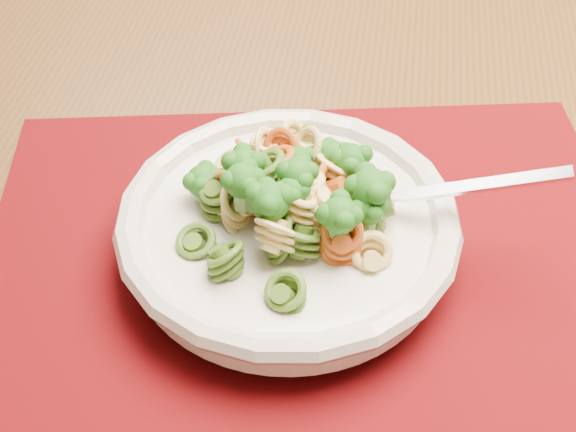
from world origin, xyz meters
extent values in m
cube|color=#51321B|center=(0.00, 0.00, 0.00)|extent=(4.00, 4.00, 0.01)
cube|color=#523217|center=(-0.08, -0.43, 0.71)|extent=(1.65, 1.31, 0.04)
cube|color=#4E0309|center=(-0.17, -0.50, 0.73)|extent=(0.50, 0.41, 0.00)
cylinder|color=beige|center=(-0.19, -0.48, 0.74)|extent=(0.10, 0.10, 0.01)
cylinder|color=beige|center=(-0.19, -0.48, 0.76)|extent=(0.22, 0.22, 0.03)
torus|color=beige|center=(-0.19, -0.48, 0.77)|extent=(0.24, 0.24, 0.02)
camera|label=1|loc=(-0.25, -0.87, 1.16)|focal=50.00mm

